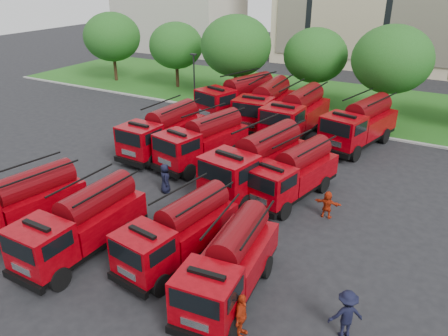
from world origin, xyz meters
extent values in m
plane|color=black|center=(0.00, 0.00, 0.00)|extent=(140.00, 140.00, 0.00)
cube|color=#235416|center=(0.00, 26.00, 0.06)|extent=(70.00, 16.00, 0.12)
cube|color=gray|center=(0.00, 17.90, 0.07)|extent=(70.00, 0.30, 0.14)
cube|color=#B0AA9C|center=(-30.00, 44.00, 5.00)|extent=(18.00, 12.00, 10.00)
cylinder|color=#382314|center=(-24.00, 22.00, 1.31)|extent=(0.36, 0.36, 2.62)
ellipsoid|color=#1A4A15|center=(-24.00, 22.00, 5.03)|extent=(6.30, 6.30, 5.36)
cylinder|color=#382314|center=(-16.00, 23.00, 1.19)|extent=(0.36, 0.36, 2.38)
ellipsoid|color=#1A4A15|center=(-16.00, 23.00, 4.56)|extent=(5.71, 5.71, 4.86)
cylinder|color=#382314|center=(-8.00, 21.50, 1.40)|extent=(0.36, 0.36, 2.80)
ellipsoid|color=#1A4A15|center=(-8.00, 21.50, 5.36)|extent=(6.72, 6.72, 5.71)
cylinder|color=#382314|center=(-1.00, 24.00, 1.22)|extent=(0.36, 0.36, 2.45)
ellipsoid|color=#1A4A15|center=(-1.00, 24.00, 4.69)|extent=(5.88, 5.88, 5.00)
cylinder|color=#382314|center=(6.00, 22.50, 1.36)|extent=(0.36, 0.36, 2.73)
ellipsoid|color=#1A4A15|center=(6.00, 22.50, 5.23)|extent=(6.55, 6.55, 5.57)
cylinder|color=black|center=(-10.00, 17.20, 2.50)|extent=(0.14, 0.14, 5.00)
cube|color=black|center=(-10.00, 17.20, 5.05)|extent=(0.60, 0.25, 0.12)
cube|color=black|center=(-6.22, -4.58, 0.60)|extent=(3.27, 6.77, 0.28)
cube|color=#8D020A|center=(-6.03, -3.58, 1.34)|extent=(3.01, 4.61, 1.21)
cylinder|color=#4F0408|center=(-6.03, -3.58, 2.33)|extent=(2.07, 4.08, 1.39)
cylinder|color=black|center=(-6.96, -2.75, 0.51)|extent=(0.50, 1.06, 1.02)
cylinder|color=black|center=(-4.87, -3.13, 0.51)|extent=(0.50, 1.06, 1.02)
cube|color=black|center=(-2.17, -4.32, 0.60)|extent=(2.21, 6.52, 0.28)
cube|color=black|center=(-2.21, -7.62, 0.56)|extent=(2.32, 0.26, 0.32)
cube|color=#8D020A|center=(-2.20, -6.55, 1.65)|extent=(2.30, 2.07, 1.81)
cube|color=black|center=(-2.21, -7.59, 2.06)|extent=(1.95, 0.07, 0.79)
cube|color=#8D020A|center=(-2.16, -3.30, 1.35)|extent=(2.32, 4.29, 1.21)
cylinder|color=#4F0408|center=(-2.16, -3.30, 2.33)|extent=(1.44, 3.91, 1.39)
cylinder|color=black|center=(-3.27, -6.72, 0.51)|extent=(0.34, 1.02, 1.02)
cylinder|color=black|center=(-1.14, -6.75, 0.51)|extent=(0.34, 1.02, 1.02)
cylinder|color=black|center=(-3.22, -2.64, 0.51)|extent=(0.34, 1.02, 1.02)
cylinder|color=black|center=(-1.09, -2.66, 0.51)|extent=(0.34, 1.02, 1.02)
cube|color=black|center=(1.98, -2.58, 0.57)|extent=(2.84, 6.38, 0.26)
cube|color=black|center=(1.56, -5.68, 0.53)|extent=(2.21, 0.51, 0.31)
cube|color=#8D020A|center=(1.69, -4.68, 1.56)|extent=(2.40, 2.21, 1.72)
cube|color=black|center=(1.56, -5.66, 1.96)|extent=(1.84, 0.29, 0.75)
cube|color=#8D020A|center=(2.11, -1.62, 1.28)|extent=(2.68, 4.30, 1.14)
cylinder|color=#4F0408|center=(2.11, -1.62, 2.21)|extent=(1.81, 3.84, 1.32)
cylinder|color=black|center=(0.67, -4.72, 0.48)|extent=(0.44, 1.00, 0.97)
cylinder|color=black|center=(2.67, -4.99, 0.48)|extent=(0.44, 1.00, 0.97)
cylinder|color=black|center=(1.19, -0.88, 0.48)|extent=(0.44, 1.00, 0.97)
cylinder|color=black|center=(3.20, -1.15, 0.48)|extent=(0.44, 1.00, 0.97)
cube|color=black|center=(5.06, -3.54, 0.57)|extent=(2.67, 6.36, 0.27)
cube|color=#8D020A|center=(5.28, -5.64, 1.57)|extent=(2.36, 2.16, 1.72)
cube|color=black|center=(5.39, -6.63, 1.97)|extent=(1.85, 0.24, 0.75)
cube|color=#8D020A|center=(4.96, -2.57, 1.28)|extent=(2.58, 4.27, 1.15)
cylinder|color=#4F0408|center=(4.96, -2.57, 2.22)|extent=(1.71, 3.83, 1.33)
cylinder|color=black|center=(4.29, -5.93, 0.49)|extent=(0.41, 1.00, 0.97)
cylinder|color=black|center=(6.31, -5.71, 0.49)|extent=(0.41, 1.00, 0.97)
cylinder|color=black|center=(3.88, -2.06, 0.49)|extent=(0.41, 1.00, 0.97)
cylinder|color=black|center=(5.90, -1.85, 0.49)|extent=(0.41, 1.00, 0.97)
cube|color=black|center=(-6.16, 7.18, 0.65)|extent=(2.61, 7.08, 0.30)
cube|color=black|center=(-6.32, 3.65, 0.60)|extent=(2.50, 0.36, 0.35)
cube|color=#8D020A|center=(-6.26, 4.79, 1.77)|extent=(2.54, 2.30, 1.94)
cube|color=black|center=(-6.31, 3.68, 2.22)|extent=(2.09, 0.14, 0.85)
cube|color=#8D020A|center=(-6.11, 8.28, 1.45)|extent=(2.65, 4.69, 1.30)
cylinder|color=#4F0408|center=(-6.11, 8.28, 2.50)|extent=(1.68, 4.25, 1.50)
cylinder|color=black|center=(-7.42, 4.65, 0.55)|extent=(0.40, 1.11, 1.10)
cylinder|color=black|center=(-5.13, 4.54, 0.55)|extent=(0.40, 1.11, 1.10)
cylinder|color=black|center=(-7.22, 9.03, 0.55)|extent=(0.40, 1.11, 1.10)
cylinder|color=black|center=(-4.93, 8.92, 0.55)|extent=(0.40, 1.11, 1.10)
cube|color=black|center=(-2.78, 7.10, 0.64)|extent=(3.61, 7.18, 0.29)
cube|color=black|center=(-3.49, 3.69, 0.59)|extent=(2.45, 0.74, 0.34)
cube|color=#8D020A|center=(-3.26, 4.79, 1.74)|extent=(2.79, 2.60, 1.91)
cube|color=black|center=(-3.49, 3.72, 2.18)|extent=(2.03, 0.47, 0.83)
cube|color=#8D020A|center=(-2.56, 8.15, 1.42)|extent=(3.27, 4.91, 1.27)
cylinder|color=#4F0408|center=(-2.56, 8.15, 2.46)|extent=(2.28, 4.33, 1.47)
cylinder|color=black|center=(-4.41, 4.83, 0.54)|extent=(0.56, 1.13, 1.08)
cylinder|color=black|center=(-2.20, 4.37, 0.54)|extent=(0.56, 1.13, 1.08)
cylinder|color=black|center=(-3.52, 9.06, 0.54)|extent=(0.56, 1.13, 1.08)
cylinder|color=black|center=(-1.32, 8.59, 0.54)|extent=(0.56, 1.13, 1.08)
cube|color=black|center=(2.01, 5.32, 0.70)|extent=(3.78, 7.88, 0.32)
cube|color=black|center=(1.34, 1.54, 0.65)|extent=(2.70, 0.74, 0.38)
cube|color=#8D020A|center=(1.56, 2.76, 1.92)|extent=(3.02, 2.81, 2.11)
cube|color=black|center=(1.34, 1.57, 2.40)|extent=(2.24, 0.46, 0.92)
cube|color=#8D020A|center=(2.23, 6.48, 1.57)|extent=(3.48, 5.36, 1.40)
cylinder|color=#4F0408|center=(2.23, 6.48, 2.71)|extent=(2.40, 4.75, 1.62)
cylinder|color=black|center=(0.30, 2.77, 0.59)|extent=(0.58, 1.24, 1.19)
cylinder|color=black|center=(2.74, 2.33, 0.59)|extent=(0.58, 1.24, 1.19)
cylinder|color=black|center=(1.14, 7.45, 0.59)|extent=(0.58, 1.24, 1.19)
cylinder|color=black|center=(3.58, 7.01, 0.59)|extent=(0.58, 1.24, 1.19)
cube|color=black|center=(4.23, 5.47, 0.60)|extent=(3.42, 6.76, 0.28)
cube|color=black|center=(3.55, 2.27, 0.55)|extent=(2.30, 0.71, 0.32)
cube|color=#8D020A|center=(3.77, 3.31, 1.64)|extent=(2.63, 2.46, 1.80)
cube|color=black|center=(3.56, 2.30, 2.05)|extent=(1.90, 0.45, 0.78)
cube|color=#8D020A|center=(4.45, 6.47, 1.34)|extent=(3.10, 4.62, 1.20)
cylinder|color=#4F0408|center=(4.45, 6.47, 2.32)|extent=(2.16, 4.08, 1.38)
cylinder|color=black|center=(2.70, 3.35, 0.51)|extent=(0.53, 1.06, 1.01)
cylinder|color=black|center=(4.77, 2.91, 0.51)|extent=(0.53, 1.06, 1.01)
cylinder|color=black|center=(3.54, 7.32, 0.51)|extent=(0.53, 1.06, 1.01)
cylinder|color=black|center=(5.62, 6.88, 0.51)|extent=(0.53, 1.06, 1.01)
cube|color=black|center=(-5.14, 16.69, 0.72)|extent=(4.70, 8.20, 0.33)
cube|color=black|center=(-6.28, 12.91, 0.67)|extent=(2.74, 1.07, 0.39)
cube|color=#8D020A|center=(-5.91, 14.14, 1.98)|extent=(3.32, 3.13, 2.17)
cube|color=black|center=(-6.27, 12.94, 2.48)|extent=(2.25, 0.73, 0.95)
cube|color=#8D020A|center=(-4.79, 17.87, 1.61)|extent=(4.09, 5.69, 1.45)
cylinder|color=#4F0408|center=(-4.79, 17.87, 2.80)|extent=(2.95, 4.96, 1.67)
cylinder|color=black|center=(-7.20, 14.29, 0.61)|extent=(0.73, 1.28, 1.22)
cylinder|color=black|center=(-4.75, 13.55, 0.61)|extent=(0.73, 1.28, 1.22)
cylinder|color=black|center=(-5.79, 18.98, 0.61)|extent=(0.73, 1.28, 1.22)
cylinder|color=black|center=(-3.34, 18.24, 0.61)|extent=(0.73, 1.28, 1.22)
cube|color=black|center=(-2.26, 15.94, 0.72)|extent=(2.96, 7.87, 0.33)
cube|color=black|center=(-2.04, 12.02, 0.66)|extent=(2.78, 0.43, 0.39)
cube|color=#8D020A|center=(-2.11, 13.29, 1.96)|extent=(2.84, 2.58, 2.16)
cube|color=black|center=(-2.04, 12.05, 2.46)|extent=(2.32, 0.18, 0.94)
cube|color=#8D020A|center=(-2.32, 17.15, 1.60)|extent=(2.98, 5.23, 1.44)
cylinder|color=#4F0408|center=(-2.32, 17.15, 2.78)|extent=(1.91, 4.73, 1.66)
cylinder|color=black|center=(-3.37, 13.00, 0.61)|extent=(0.45, 1.24, 1.22)
cylinder|color=black|center=(-0.83, 13.14, 0.61)|extent=(0.45, 1.24, 1.22)
cylinder|color=black|center=(-3.64, 17.86, 0.61)|extent=(0.45, 1.24, 1.22)
cylinder|color=black|center=(-1.10, 17.99, 0.61)|extent=(0.45, 1.24, 1.22)
cube|color=black|center=(0.76, 15.01, 0.71)|extent=(2.86, 7.80, 0.33)
cube|color=black|center=(0.60, 11.11, 0.66)|extent=(2.76, 0.39, 0.38)
cube|color=#8D020A|center=(0.65, 12.38, 1.95)|extent=(2.80, 2.53, 2.14)
cube|color=black|center=(0.60, 11.14, 2.45)|extent=(2.31, 0.15, 0.93)
cube|color=#8D020A|center=(0.82, 16.22, 1.59)|extent=(2.91, 5.17, 1.43)
cylinder|color=#4F0408|center=(0.82, 16.22, 2.76)|extent=(1.85, 4.69, 1.65)
cylinder|color=black|center=(-0.62, 12.21, 0.60)|extent=(0.44, 1.23, 1.21)
cylinder|color=black|center=(1.90, 12.10, 0.60)|extent=(0.44, 1.23, 1.21)
cylinder|color=black|center=(-0.41, 17.04, 0.60)|extent=(0.44, 1.23, 1.21)
cylinder|color=black|center=(2.11, 16.94, 0.60)|extent=(0.44, 1.23, 1.21)
cube|color=black|center=(5.56, 15.28, 0.68)|extent=(4.08, 7.74, 0.32)
cube|color=black|center=(4.69, 11.64, 0.63)|extent=(2.62, 0.87, 0.37)
cube|color=#8D020A|center=(4.97, 12.82, 1.87)|extent=(3.05, 2.86, 2.05)
cube|color=black|center=(4.69, 11.68, 2.34)|extent=(2.16, 0.57, 0.90)
cube|color=#8D020A|center=(5.83, 16.41, 1.53)|extent=(3.64, 5.32, 1.37)
cylinder|color=#4F0408|center=(5.83, 16.41, 2.65)|extent=(2.57, 4.67, 1.58)
cylinder|color=black|center=(3.74, 12.90, 0.58)|extent=(0.63, 1.21, 1.16)
cylinder|color=black|center=(6.10, 12.33, 0.58)|extent=(0.63, 1.21, 1.16)
cylinder|color=black|center=(4.82, 17.41, 0.58)|extent=(0.63, 1.21, 1.16)
cylinder|color=black|center=(7.18, 16.84, 0.58)|extent=(0.63, 1.21, 1.16)
imported|color=#AB270D|center=(-2.44, -5.52, 0.00)|extent=(0.82, 0.64, 1.49)
imported|color=#AB270D|center=(6.51, -5.35, 0.00)|extent=(0.82, 1.18, 1.84)
imported|color=black|center=(9.72, -3.51, 0.00)|extent=(1.40, 1.26, 1.95)
imported|color=black|center=(-2.46, 2.33, 0.00)|extent=(0.99, 1.03, 1.78)
imported|color=#AB270D|center=(6.67, 4.19, 0.00)|extent=(1.44, 0.69, 1.52)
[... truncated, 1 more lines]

